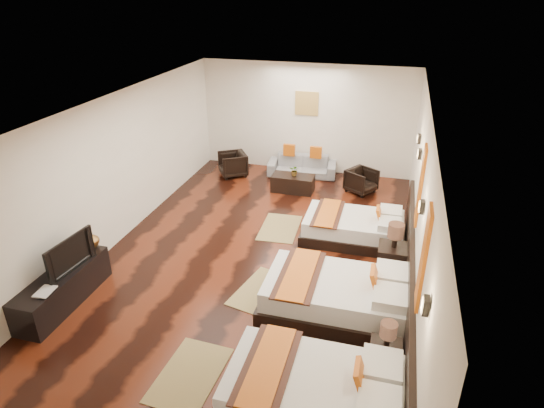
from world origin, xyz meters
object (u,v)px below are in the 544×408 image
(nightstand_b, at_px, (392,257))
(tv, at_px, (66,253))
(coffee_table, at_px, (293,183))
(figurine, at_px, (89,239))
(bed_far, at_px, (355,227))
(nightstand_a, at_px, (385,355))
(sofa, at_px, (302,166))
(table_plant, at_px, (295,171))
(armchair_right, at_px, (361,181))
(tv_console, at_px, (63,288))
(book, at_px, (38,291))
(bed_near, at_px, (316,392))
(armchair_left, at_px, (233,164))
(bed_mid, at_px, (339,296))

(nightstand_b, relative_size, tv, 1.03)
(coffee_table, bearing_deg, figurine, -119.81)
(bed_far, relative_size, nightstand_a, 2.46)
(figurine, height_order, sofa, figurine)
(table_plant, bearing_deg, bed_far, -49.72)
(bed_far, bearing_deg, figurine, -149.88)
(tv, bearing_deg, nightstand_a, -88.27)
(armchair_right, bearing_deg, coffee_table, 135.12)
(nightstand_a, bearing_deg, tv_console, 178.26)
(book, height_order, figurine, figurine)
(bed_far, relative_size, armchair_right, 3.11)
(tv_console, relative_size, armchair_right, 2.85)
(armchair_right, bearing_deg, sofa, 98.91)
(bed_near, xyz_separation_m, figurine, (-4.20, 1.77, 0.43))
(bed_near, height_order, armchair_left, bed_near)
(bed_mid, relative_size, armchair_left, 3.34)
(nightstand_a, relative_size, armchair_left, 1.18)
(nightstand_b, bearing_deg, figurine, -164.61)
(bed_mid, height_order, armchair_right, bed_mid)
(nightstand_a, relative_size, book, 2.62)
(book, xyz_separation_m, armchair_left, (0.77, 6.22, -0.26))
(tv, bearing_deg, sofa, -16.70)
(nightstand_a, bearing_deg, coffee_table, 114.59)
(tv_console, height_order, figurine, figurine)
(book, height_order, coffee_table, book)
(bed_near, bearing_deg, tv, 164.78)
(tv, relative_size, armchair_left, 1.43)
(book, xyz_separation_m, table_plant, (2.54, 5.66, -0.03))
(nightstand_b, distance_m, coffee_table, 3.88)
(book, relative_size, figurine, 0.94)
(tv, height_order, figurine, tv)
(nightstand_b, distance_m, tv, 5.31)
(bed_near, relative_size, armchair_right, 3.39)
(bed_mid, xyz_separation_m, tv_console, (-4.20, -0.92, -0.02))
(book, height_order, armchair_left, armchair_left)
(nightstand_b, xyz_separation_m, book, (-4.95, -2.64, 0.22))
(figurine, distance_m, table_plant, 5.07)
(bed_mid, height_order, book, bed_mid)
(tv_console, bearing_deg, bed_mid, 12.40)
(tv_console, height_order, table_plant, table_plant)
(tv, xyz_separation_m, coffee_table, (2.46, 5.02, -0.63))
(nightstand_a, bearing_deg, bed_far, 102.50)
(tv, distance_m, armchair_right, 6.76)
(book, distance_m, armchair_left, 6.27)
(book, distance_m, sofa, 7.17)
(bed_near, bearing_deg, armchair_right, 90.85)
(sofa, height_order, table_plant, table_plant)
(figurine, height_order, armchair_left, figurine)
(bed_near, distance_m, nightstand_b, 3.22)
(bed_mid, bearing_deg, tv, -169.56)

